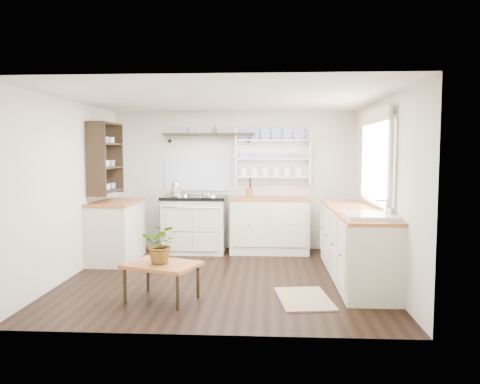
# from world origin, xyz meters

# --- Properties ---
(floor) EXTENTS (4.00, 3.80, 0.01)m
(floor) POSITION_xyz_m (0.00, 0.00, 0.00)
(floor) COLOR black
(floor) RESTS_ON ground
(wall_back) EXTENTS (4.00, 0.02, 2.30)m
(wall_back) POSITION_xyz_m (0.00, 1.90, 1.15)
(wall_back) COLOR beige
(wall_back) RESTS_ON ground
(wall_right) EXTENTS (0.02, 3.80, 2.30)m
(wall_right) POSITION_xyz_m (2.00, 0.00, 1.15)
(wall_right) COLOR beige
(wall_right) RESTS_ON ground
(wall_left) EXTENTS (0.02, 3.80, 2.30)m
(wall_left) POSITION_xyz_m (-2.00, 0.00, 1.15)
(wall_left) COLOR beige
(wall_left) RESTS_ON ground
(ceiling) EXTENTS (4.00, 3.80, 0.01)m
(ceiling) POSITION_xyz_m (0.00, 0.00, 2.30)
(ceiling) COLOR white
(ceiling) RESTS_ON wall_back
(window) EXTENTS (0.08, 1.55, 1.22)m
(window) POSITION_xyz_m (1.95, 0.15, 1.56)
(window) COLOR white
(window) RESTS_ON wall_right
(aga_cooker) EXTENTS (1.03, 0.71, 0.95)m
(aga_cooker) POSITION_xyz_m (-0.62, 1.57, 0.47)
(aga_cooker) COLOR beige
(aga_cooker) RESTS_ON floor
(back_cabinets) EXTENTS (1.27, 0.63, 0.90)m
(back_cabinets) POSITION_xyz_m (0.60, 1.60, 0.46)
(back_cabinets) COLOR beige
(back_cabinets) RESTS_ON floor
(right_cabinets) EXTENTS (0.62, 2.43, 0.90)m
(right_cabinets) POSITION_xyz_m (1.70, 0.10, 0.46)
(right_cabinets) COLOR beige
(right_cabinets) RESTS_ON floor
(belfast_sink) EXTENTS (0.55, 0.60, 0.45)m
(belfast_sink) POSITION_xyz_m (1.70, -0.65, 0.80)
(belfast_sink) COLOR white
(belfast_sink) RESTS_ON right_cabinets
(left_cabinets) EXTENTS (0.62, 1.13, 0.90)m
(left_cabinets) POSITION_xyz_m (-1.70, 0.90, 0.46)
(left_cabinets) COLOR beige
(left_cabinets) RESTS_ON floor
(plate_rack) EXTENTS (1.20, 0.22, 0.90)m
(plate_rack) POSITION_xyz_m (0.65, 1.86, 1.56)
(plate_rack) COLOR white
(plate_rack) RESTS_ON wall_back
(high_shelf) EXTENTS (1.50, 0.29, 0.16)m
(high_shelf) POSITION_xyz_m (-0.40, 1.78, 1.91)
(high_shelf) COLOR black
(high_shelf) RESTS_ON wall_back
(left_shelving) EXTENTS (0.28, 0.80, 1.05)m
(left_shelving) POSITION_xyz_m (-1.84, 0.90, 1.55)
(left_shelving) COLOR black
(left_shelving) RESTS_ON wall_left
(kettle) EXTENTS (0.19, 0.19, 0.23)m
(kettle) POSITION_xyz_m (-0.90, 1.45, 1.05)
(kettle) COLOR silver
(kettle) RESTS_ON aga_cooker
(utensil_crock) EXTENTS (0.11, 0.11, 0.13)m
(utensil_crock) POSITION_xyz_m (0.27, 1.68, 0.97)
(utensil_crock) COLOR #9F503A
(utensil_crock) RESTS_ON back_cabinets
(center_table) EXTENTS (0.90, 0.77, 0.41)m
(center_table) POSITION_xyz_m (-0.60, -0.94, 0.37)
(center_table) COLOR brown
(center_table) RESTS_ON floor
(potted_plant) EXTENTS (0.41, 0.36, 0.43)m
(potted_plant) POSITION_xyz_m (-0.60, -0.94, 0.63)
(potted_plant) COLOR #3F7233
(potted_plant) RESTS_ON center_table
(floor_rug) EXTENTS (0.65, 0.91, 0.02)m
(floor_rug) POSITION_xyz_m (0.97, -0.83, 0.01)
(floor_rug) COLOR olive
(floor_rug) RESTS_ON floor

